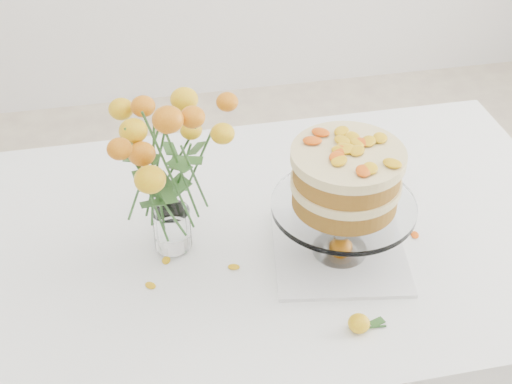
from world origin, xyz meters
TOP-DOWN VIEW (x-y plane):
  - table at (0.00, 0.00)m, footprint 1.43×0.93m
  - napkin at (0.11, -0.10)m, footprint 0.33×0.33m
  - cake_stand at (0.11, -0.10)m, footprint 0.30×0.30m
  - rose_vase at (-0.24, -0.01)m, footprint 0.34×0.34m
  - loose_rose_near at (0.09, -0.32)m, footprint 0.08×0.04m
  - loose_rose_far at (0.11, -0.11)m, footprint 0.09×0.05m
  - stray_petal_a at (-0.12, -0.10)m, footprint 0.03×0.02m
  - stray_petal_b at (-0.02, -0.14)m, footprint 0.03×0.02m
  - stray_petal_c at (0.02, -0.18)m, footprint 0.03×0.02m
  - stray_petal_d at (-0.26, -0.05)m, footprint 0.03×0.02m
  - stray_petal_e at (-0.30, -0.12)m, footprint 0.03×0.02m
  - stray_petal_f at (0.30, -0.08)m, footprint 0.03×0.02m

SIDE VIEW (x-z plane):
  - table at x=0.00m, z-range 0.30..1.05m
  - stray_petal_a at x=-0.12m, z-range 0.76..0.76m
  - stray_petal_b at x=-0.02m, z-range 0.76..0.76m
  - stray_petal_c at x=0.02m, z-range 0.76..0.76m
  - stray_petal_d at x=-0.26m, z-range 0.76..0.76m
  - stray_petal_e at x=-0.30m, z-range 0.76..0.76m
  - stray_petal_f at x=0.30m, z-range 0.76..0.76m
  - napkin at x=0.11m, z-range 0.76..0.77m
  - loose_rose_near at x=0.09m, z-range 0.76..0.79m
  - loose_rose_far at x=0.11m, z-range 0.76..0.80m
  - cake_stand at x=0.11m, z-range 0.81..1.08m
  - rose_vase at x=-0.24m, z-range 0.79..1.20m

